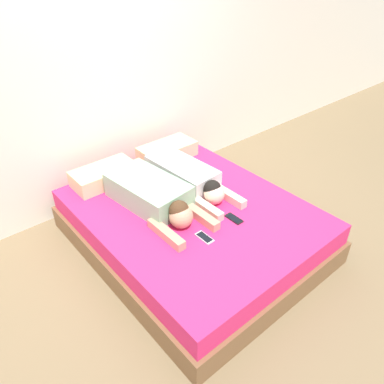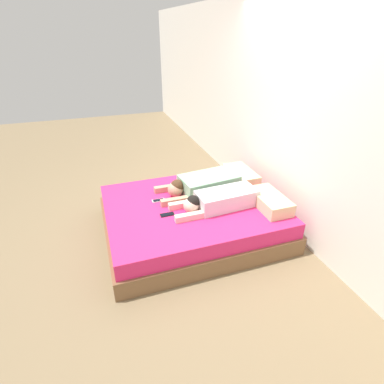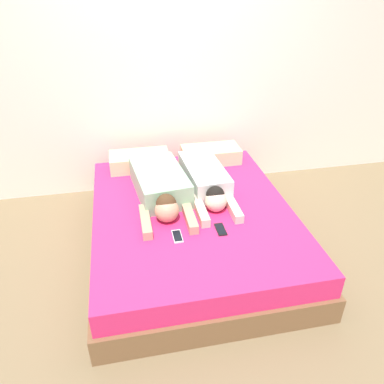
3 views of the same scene
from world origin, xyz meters
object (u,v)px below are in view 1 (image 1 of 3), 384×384
(bed, at_px, (192,226))
(cell_phone_right, at_px, (234,219))
(pillow_head_right, at_px, (167,151))
(person_right, at_px, (189,178))
(cell_phone_left, at_px, (204,238))
(pillow_head_left, at_px, (104,175))
(person_left, at_px, (154,196))

(bed, xyz_separation_m, cell_phone_right, (0.15, -0.34, 0.20))
(pillow_head_right, distance_m, person_right, 0.58)
(cell_phone_left, xyz_separation_m, cell_phone_right, (0.33, 0.02, 0.00))
(bed, distance_m, pillow_head_left, 0.92)
(cell_phone_left, bearing_deg, cell_phone_right, 3.38)
(pillow_head_left, xyz_separation_m, cell_phone_right, (0.51, -1.15, -0.07))
(pillow_head_left, bearing_deg, cell_phone_left, -81.46)
(pillow_head_right, height_order, cell_phone_right, pillow_head_right)
(bed, xyz_separation_m, pillow_head_right, (0.36, 0.81, 0.27))
(person_right, relative_size, cell_phone_right, 6.60)
(bed, height_order, cell_phone_right, cell_phone_right)
(bed, bearing_deg, person_left, 136.59)
(pillow_head_right, relative_size, person_right, 0.57)
(bed, bearing_deg, person_right, 54.52)
(person_right, distance_m, cell_phone_right, 0.60)
(person_left, height_order, person_right, person_left)
(bed, relative_size, pillow_head_left, 3.57)
(pillow_head_left, bearing_deg, person_left, -77.43)
(cell_phone_right, bearing_deg, bed, 113.75)
(person_left, relative_size, person_right, 1.03)
(bed, distance_m, person_left, 0.43)
(person_right, bearing_deg, pillow_head_right, 72.31)
(bed, height_order, pillow_head_left, pillow_head_left)
(person_right, bearing_deg, cell_phone_left, -120.63)
(pillow_head_left, bearing_deg, pillow_head_right, 0.00)
(pillow_head_left, relative_size, person_left, 0.55)
(bed, bearing_deg, cell_phone_left, -116.90)
(pillow_head_right, distance_m, cell_phone_left, 1.29)
(pillow_head_left, xyz_separation_m, pillow_head_right, (0.71, 0.00, 0.00))
(person_right, bearing_deg, person_left, -174.31)
(pillow_head_left, distance_m, cell_phone_left, 1.18)
(pillow_head_left, bearing_deg, cell_phone_right, -66.19)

